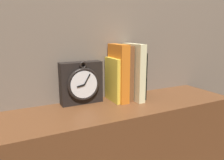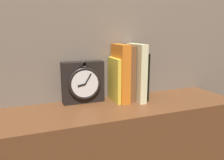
{
  "view_description": "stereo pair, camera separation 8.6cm",
  "coord_description": "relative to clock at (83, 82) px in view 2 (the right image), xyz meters",
  "views": [
    {
      "loc": [
        -0.38,
        -0.75,
        1.15
      ],
      "look_at": [
        0.0,
        0.0,
        0.96
      ],
      "focal_mm": 35.0,
      "sensor_mm": 36.0,
      "label": 1
    },
    {
      "loc": [
        -0.3,
        -0.79,
        1.15
      ],
      "look_at": [
        0.0,
        0.0,
        0.96
      ],
      "focal_mm": 35.0,
      "sensor_mm": 36.0,
      "label": 2
    }
  ],
  "objects": [
    {
      "name": "book_slot2_brown",
      "position": [
        0.19,
        -0.03,
        0.03
      ],
      "size": [
        0.03,
        0.12,
        0.24
      ],
      "color": "brown",
      "rests_on": "bookshelf"
    },
    {
      "name": "book_slot1_orange",
      "position": [
        0.16,
        -0.03,
        0.04
      ],
      "size": [
        0.04,
        0.13,
        0.25
      ],
      "color": "orange",
      "rests_on": "bookshelf"
    },
    {
      "name": "book_slot0_yellow",
      "position": [
        0.13,
        -0.03,
        0.01
      ],
      "size": [
        0.01,
        0.12,
        0.19
      ],
      "color": "yellow",
      "rests_on": "bookshelf"
    },
    {
      "name": "book_slot4_black",
      "position": [
        0.26,
        -0.03,
        0.02
      ],
      "size": [
        0.02,
        0.12,
        0.21
      ],
      "color": "black",
      "rests_on": "bookshelf"
    },
    {
      "name": "clock",
      "position": [
        0.0,
        0.0,
        0.0
      ],
      "size": [
        0.18,
        0.07,
        0.18
      ],
      "color": "black",
      "rests_on": "bookshelf"
    },
    {
      "name": "book_slot3_cream",
      "position": [
        0.23,
        -0.04,
        0.04
      ],
      "size": [
        0.03,
        0.15,
        0.25
      ],
      "color": "beige",
      "rests_on": "bookshelf"
    }
  ]
}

